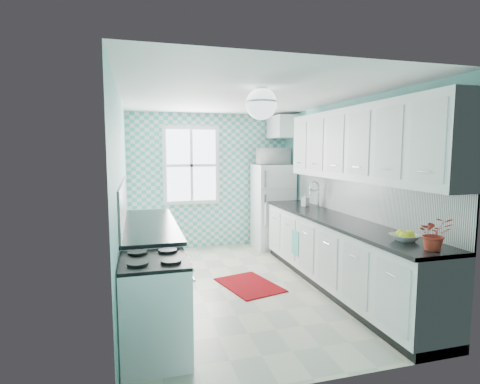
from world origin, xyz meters
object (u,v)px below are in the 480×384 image
object	(u,v)px
ceiling_light	(261,104)
fruit_bowl	(405,237)
sink	(307,208)
microwave	(273,156)
stove	(155,306)
fridge	(273,206)
potted_plant	(435,233)

from	to	relation	value
ceiling_light	fruit_bowl	size ratio (longest dim) A/B	1.33
sink	microwave	world-z (taller)	microwave
ceiling_light	stove	world-z (taller)	ceiling_light
fruit_bowl	microwave	distance (m)	3.55
fridge	potted_plant	size ratio (longest dim) A/B	5.13
fridge	sink	distance (m)	1.27
fridge	stove	world-z (taller)	fridge
fruit_bowl	potted_plant	world-z (taller)	potted_plant
ceiling_light	fridge	xyz separation A→B (m)	(1.11, 2.60, -1.54)
stove	sink	size ratio (longest dim) A/B	1.58
microwave	stove	bearing A→B (deg)	53.05
ceiling_light	potted_plant	bearing A→B (deg)	-45.93
fruit_bowl	stove	bearing A→B (deg)	175.01
ceiling_light	potted_plant	xyz separation A→B (m)	(1.20, -1.24, -1.23)
stove	fruit_bowl	bearing A→B (deg)	-4.79
sink	potted_plant	xyz separation A→B (m)	(-0.00, -2.58, 0.16)
ceiling_light	stove	bearing A→B (deg)	-151.16
stove	fruit_bowl	world-z (taller)	fruit_bowl
sink	potted_plant	size ratio (longest dim) A/B	1.82
stove	microwave	distance (m)	4.19
stove	potted_plant	size ratio (longest dim) A/B	2.88
stove	microwave	world-z (taller)	microwave
ceiling_light	fruit_bowl	distance (m)	2.00
potted_plant	microwave	world-z (taller)	microwave
sink	fruit_bowl	distance (m)	2.21
ceiling_light	microwave	world-z (taller)	ceiling_light
sink	fruit_bowl	size ratio (longest dim) A/B	2.11
fruit_bowl	potted_plant	size ratio (longest dim) A/B	0.86
fridge	sink	world-z (taller)	fridge
fridge	potted_plant	xyz separation A→B (m)	(0.09, -3.84, 0.31)
fridge	stove	size ratio (longest dim) A/B	1.78
ceiling_light	fruit_bowl	world-z (taller)	ceiling_light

